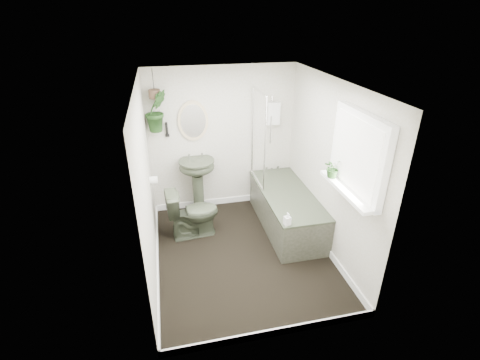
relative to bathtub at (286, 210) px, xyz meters
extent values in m
cube|color=black|center=(-0.80, -0.50, -0.30)|extent=(2.30, 2.80, 0.02)
cube|color=white|center=(-0.80, -0.50, 2.02)|extent=(2.30, 2.80, 0.02)
cube|color=silver|center=(-0.80, 0.91, 0.86)|extent=(2.30, 0.02, 2.30)
cube|color=silver|center=(-0.80, -1.91, 0.86)|extent=(2.30, 0.02, 2.30)
cube|color=silver|center=(-1.96, -0.50, 0.86)|extent=(0.02, 2.80, 2.30)
cube|color=silver|center=(0.36, -0.50, 0.86)|extent=(0.02, 2.80, 2.30)
cube|color=white|center=(-0.80, -0.50, -0.24)|extent=(2.30, 2.80, 0.10)
cube|color=white|center=(0.00, 0.84, 1.26)|extent=(0.20, 0.10, 0.35)
ellipsoid|color=#D0BA8F|center=(-1.25, 0.87, 1.21)|extent=(0.46, 0.03, 0.62)
cylinder|color=black|center=(-1.65, 0.86, 1.11)|extent=(0.04, 0.04, 0.22)
cylinder|color=white|center=(-1.90, 0.20, 0.61)|extent=(0.11, 0.11, 0.11)
cube|color=white|center=(0.29, -1.20, 1.36)|extent=(0.08, 1.00, 0.90)
cube|color=white|center=(0.22, -1.20, 0.94)|extent=(0.18, 1.00, 0.04)
cube|color=white|center=(0.24, -1.20, 1.36)|extent=(0.01, 0.86, 0.76)
imported|color=#373F2F|center=(-1.40, 0.09, 0.08)|extent=(0.76, 0.48, 0.74)
imported|color=black|center=(0.18, -0.90, 1.08)|extent=(0.26, 0.24, 0.23)
imported|color=black|center=(-1.77, 0.75, 1.43)|extent=(0.41, 0.37, 0.60)
imported|color=black|center=(-0.29, -0.79, 0.38)|extent=(0.09, 0.09, 0.17)
cylinder|color=#503A2B|center=(-1.77, 0.75, 1.67)|extent=(0.16, 0.16, 0.12)
camera|label=1|loc=(-1.68, -4.24, 2.75)|focal=26.00mm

